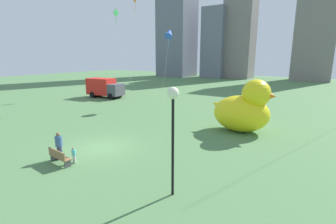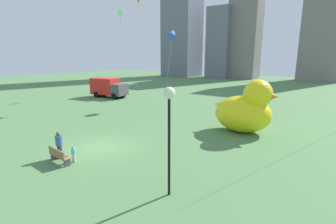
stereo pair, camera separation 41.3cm
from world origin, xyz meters
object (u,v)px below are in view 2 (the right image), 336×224
person_adult (59,144)px  lamppost (169,111)px  giant_inflatable_duck (245,110)px  person_child (73,153)px  kite_green (121,17)px  park_bench (59,155)px  box_truck (108,88)px  kite_blue (172,33)px  kite_orange (138,4)px

person_adult → lamppost: (7.89, 0.38, 2.94)m
giant_inflatable_duck → person_child: bearing=-118.4°
person_child → kite_green: 29.96m
person_adult → lamppost: bearing=2.8°
park_bench → person_adult: size_ratio=1.03×
giant_inflatable_duck → box_truck: size_ratio=0.91×
park_bench → kite_blue: 21.71m
kite_blue → lamppost: bearing=-56.6°
kite_green → kite_orange: size_ratio=0.95×
giant_inflatable_duck → lamppost: lamppost is taller
giant_inflatable_duck → kite_blue: kite_blue is taller
park_bench → box_truck: 23.99m
lamppost → kite_orange: kite_orange is taller
giant_inflatable_duck → park_bench: bearing=-119.3°
box_truck → kite_green: (-0.94, 4.13, 10.63)m
park_bench → kite_green: (-16.67, 22.20, 11.59)m
kite_orange → park_bench: bearing=-62.3°
kite_blue → kite_green: (-11.69, 2.83, 3.14)m
park_bench → giant_inflatable_duck: bearing=60.7°
kite_green → person_adult: bearing=-53.6°
box_truck → kite_orange: 12.78m
giant_inflatable_duck → kite_green: kite_green is taller
person_adult → park_bench: bearing=-36.7°
lamppost → kite_blue: (-12.21, 18.50, 5.06)m
park_bench → box_truck: box_truck is taller
person_child → lamppost: bearing=2.4°
park_bench → lamppost: 8.03m
giant_inflatable_duck → kite_blue: size_ratio=0.54×
person_child → box_truck: bearing=133.0°
person_child → lamppost: lamppost is taller
lamppost → giant_inflatable_duck: bearing=91.7°
lamppost → box_truck: bearing=143.2°
kite_blue → kite_green: size_ratio=0.73×
giant_inflatable_duck → kite_green: 27.54m
giant_inflatable_duck → box_truck: 23.37m
lamppost → box_truck: 28.79m
park_bench → box_truck: size_ratio=0.30×
box_truck → kite_green: 11.44m
person_child → lamppost: 7.45m
kite_blue → kite_green: 12.43m
lamppost → kite_orange: size_ratio=0.35×
lamppost → kite_blue: bearing=123.4°
person_child → kite_orange: kite_orange is taller
person_adult → box_truck: box_truck is taller
kite_orange → box_truck: bearing=-175.8°
park_bench → kite_green: 30.09m
person_adult → person_child: size_ratio=1.73×
box_truck → park_bench: bearing=-49.0°
lamppost → person_child: bearing=-177.6°
lamppost → kite_blue: kite_blue is taller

